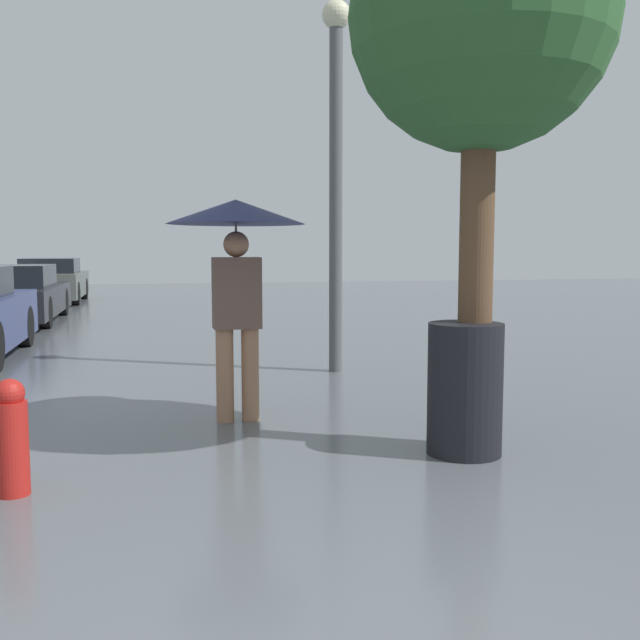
{
  "coord_description": "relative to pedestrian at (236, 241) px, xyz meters",
  "views": [
    {
      "loc": [
        -0.58,
        -1.78,
        1.47
      ],
      "look_at": [
        0.88,
        4.25,
        0.86
      ],
      "focal_mm": 40.0,
      "sensor_mm": 36.0,
      "label": 1
    }
  ],
  "objects": [
    {
      "name": "parked_car_farthest",
      "position": [
        -3.35,
        15.03,
        -0.96
      ],
      "size": [
        1.67,
        4.09,
        1.23
      ],
      "color": "#4C514C",
      "rests_on": "ground_plane"
    },
    {
      "name": "street_lamp",
      "position": [
        1.46,
        2.23,
        1.07
      ],
      "size": [
        0.34,
        0.34,
        4.35
      ],
      "color": "#515456",
      "rests_on": "ground_plane"
    },
    {
      "name": "trash_bin",
      "position": [
        1.47,
        -1.37,
        -1.07
      ],
      "size": [
        0.54,
        0.54,
        0.95
      ],
      "color": "black",
      "rests_on": "ground_plane"
    },
    {
      "name": "parked_car_third",
      "position": [
        -3.41,
        9.41,
        -1.0
      ],
      "size": [
        1.78,
        4.48,
        1.17
      ],
      "color": "black",
      "rests_on": "ground_plane"
    },
    {
      "name": "tree",
      "position": [
        1.57,
        -1.3,
        1.49
      ],
      "size": [
        1.86,
        1.86,
        4.01
      ],
      "color": "brown",
      "rests_on": "ground_plane"
    },
    {
      "name": "fire_hydrant",
      "position": [
        -1.55,
        -1.55,
        -1.19
      ],
      "size": [
        0.2,
        0.2,
        0.71
      ],
      "color": "#B21E19",
      "rests_on": "ground_plane"
    },
    {
      "name": "pedestrian",
      "position": [
        0.0,
        0.0,
        0.0
      ],
      "size": [
        1.17,
        1.17,
        1.89
      ],
      "color": "#9E7051",
      "rests_on": "ground_plane"
    }
  ]
}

